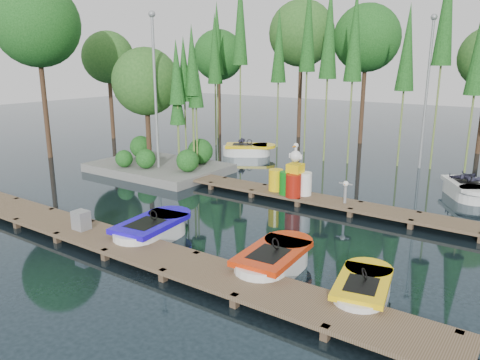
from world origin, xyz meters
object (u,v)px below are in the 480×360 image
Objects in this scene: yellow_barrel at (276,180)px; utility_cabinet at (81,220)px; island at (156,104)px; boat_blue at (152,231)px; boat_red at (273,262)px; boat_yellow_far at (247,150)px; drum_cluster at (295,180)px.

utility_cabinet is at bearing -110.31° from yellow_barrel.
boat_blue is at bearing -46.57° from island.
boat_red is at bearing -3.47° from boat_blue.
boat_yellow_far is (-8.83, 11.83, 0.03)m from boat_red.
yellow_barrel is (7.09, -0.79, -2.47)m from island.
utility_cabinet is 7.47m from yellow_barrel.
yellow_barrel is (5.53, -6.18, 0.40)m from boat_yellow_far.
boat_yellow_far is at bearing 135.46° from drum_cluster.
island reaches higher than boat_blue.
boat_red is at bearing -64.48° from boat_yellow_far.
drum_cluster is (3.50, 6.85, 0.30)m from utility_cabinet.
boat_blue is 1.04× the size of boat_red.
yellow_barrel is at bearing 69.69° from utility_cabinet.
boat_blue is 0.95× the size of boat_yellow_far.
island is at bearing 173.27° from drum_cluster.
boat_blue is 3.65× the size of yellow_barrel.
yellow_barrel is at bearing 75.84° from boat_blue.
island is 3.42× the size of drum_cluster.
boat_red is at bearing -66.46° from drum_cluster.
boat_red is 6.06m from utility_cabinet.
utility_cabinet is at bearing -117.07° from drum_cluster.
island is at bearing 120.00° from utility_cabinet.
boat_red is 6.03m from drum_cluster.
boat_yellow_far is 1.62× the size of drum_cluster.
island is 11.89× the size of utility_cabinet.
boat_red is 1.48× the size of drum_cluster.
drum_cluster is at bearing -9.53° from yellow_barrel.
boat_red is (10.39, -6.44, -2.91)m from island.
drum_cluster is at bearing 109.65° from boat_red.
utility_cabinet is 7.70m from drum_cluster.
yellow_barrel is at bearing -6.36° from island.
utility_cabinet is 0.68× the size of yellow_barrel.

